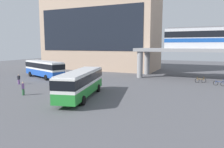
{
  "coord_description": "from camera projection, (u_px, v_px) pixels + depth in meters",
  "views": [
    {
      "loc": [
        14.88,
        -22.87,
        6.22
      ],
      "look_at": [
        2.64,
        4.69,
        2.2
      ],
      "focal_mm": 34.59,
      "sensor_mm": 36.0,
      "label": 1
    }
  ],
  "objects": [
    {
      "name": "bicycle_blue",
      "position": [
        219.0,
        83.0,
        33.45
      ],
      "size": [
        1.78,
        0.3,
        1.04
      ],
      "color": "black",
      "rests_on": "ground_plane"
    },
    {
      "name": "station_building",
      "position": [
        101.0,
        34.0,
        57.29
      ],
      "size": [
        29.9,
        12.7,
        18.34
      ],
      "color": "tan",
      "rests_on": "ground_plane"
    },
    {
      "name": "pedestrian_walking_across",
      "position": [
        23.0,
        89.0,
        26.99
      ],
      "size": [
        0.45,
        0.47,
        1.7
      ],
      "color": "#33663F",
      "rests_on": "ground_plane"
    },
    {
      "name": "bus_secondary",
      "position": [
        44.0,
        68.0,
        41.32
      ],
      "size": [
        11.19,
        6.47,
        3.22
      ],
      "color": "#1E4CB2",
      "rests_on": "ground_plane"
    },
    {
      "name": "ground_plane",
      "position": [
        111.0,
        82.0,
        36.58
      ],
      "size": [
        120.0,
        120.0,
        0.0
      ],
      "primitive_type": "plane",
      "color": "#515156"
    },
    {
      "name": "elevated_platform",
      "position": [
        224.0,
        53.0,
        37.84
      ],
      "size": [
        31.31,
        6.85,
        5.66
      ],
      "color": "gray",
      "rests_on": "ground_plane"
    },
    {
      "name": "pedestrian_waiting_near_stop",
      "position": [
        19.0,
        80.0,
        34.6
      ],
      "size": [
        0.32,
        0.41,
        1.59
      ],
      "color": "#724C8C",
      "rests_on": "ground_plane"
    },
    {
      "name": "bicycle_orange",
      "position": [
        200.0,
        81.0,
        36.09
      ],
      "size": [
        1.75,
        0.51,
        1.04
      ],
      "color": "black",
      "rests_on": "ground_plane"
    },
    {
      "name": "bus_main",
      "position": [
        81.0,
        81.0,
        25.56
      ],
      "size": [
        5.07,
        11.33,
        3.22
      ],
      "color": "#268C33",
      "rests_on": "ground_plane"
    }
  ]
}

